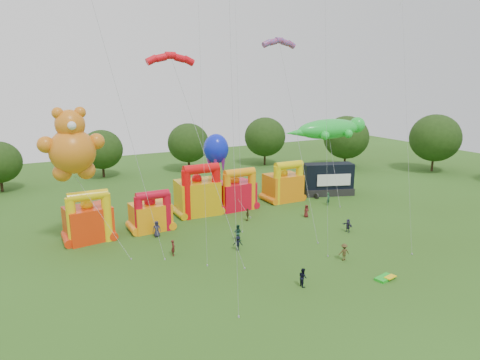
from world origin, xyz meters
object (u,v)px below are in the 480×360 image
gecko_kite (332,149)px  bouncy_castle_0 (88,221)px  teddy_bear_kite (89,187)px  spectator_0 (157,229)px  bouncy_castle_2 (198,195)px  spectator_4 (248,214)px  octopus_kite (224,169)px  stage_trailer (328,179)px

gecko_kite → bouncy_castle_0: bearing=-178.3°
teddy_bear_kite → spectator_0: teddy_bear_kite is taller
bouncy_castle_2 → spectator_0: 9.87m
bouncy_castle_0 → spectator_4: (19.62, -2.45, -1.52)m
bouncy_castle_2 → teddy_bear_kite: 16.90m
bouncy_castle_0 → gecko_kite: 36.63m
teddy_bear_kite → octopus_kite: size_ratio=1.47×
gecko_kite → octopus_kite: bearing=166.7°
octopus_kite → spectator_0: 15.28m
bouncy_castle_0 → octopus_kite: octopus_kite is taller
teddy_bear_kite → spectator_0: (7.25, 0.61, -6.15)m
stage_trailer → octopus_kite: (-17.69, 1.93, 3.06)m
teddy_bear_kite → gecko_kite: bearing=6.7°
spectator_0 → bouncy_castle_2: bearing=51.1°
bouncy_castle_2 → spectator_4: (4.66, -5.71, -1.91)m
gecko_kite → stage_trailer: bearing=58.7°
bouncy_castle_2 → stage_trailer: 22.44m
bouncy_castle_0 → spectator_0: bearing=-19.9°
teddy_bear_kite → octopus_kite: 21.42m
gecko_kite → bouncy_castle_2: bearing=174.0°
bouncy_castle_0 → gecko_kite: bearing=1.7°
spectator_0 → spectator_4: spectator_0 is taller
spectator_4 → teddy_bear_kite: bearing=-59.2°
stage_trailer → spectator_0: size_ratio=4.33×
stage_trailer → spectator_4: size_ratio=5.02×
stage_trailer → bouncy_castle_0: bearing=-175.4°
bouncy_castle_0 → stage_trailer: bouncy_castle_0 is taller
teddy_bear_kite → octopus_kite: (19.73, 8.17, -1.60)m
octopus_kite → spectator_0: (-12.48, -7.57, -4.55)m
spectator_4 → bouncy_castle_2: bearing=-112.3°
bouncy_castle_2 → octopus_kite: bearing=19.6°
bouncy_castle_2 → spectator_4: size_ratio=4.31×
bouncy_castle_0 → spectator_4: 19.83m
bouncy_castle_0 → spectator_0: bouncy_castle_0 is taller
octopus_kite → spectator_4: 8.76m
bouncy_castle_0 → spectator_4: size_ratio=3.68×
spectator_0 → spectator_4: bearing=14.6°
bouncy_castle_0 → octopus_kite: (19.71, 4.95, 3.16)m
teddy_bear_kite → octopus_kite: teddy_bear_kite is taller
octopus_kite → spectator_4: size_ratio=6.27×
bouncy_castle_2 → stage_trailer: (22.44, -0.24, -0.29)m
bouncy_castle_0 → octopus_kite: bearing=14.1°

